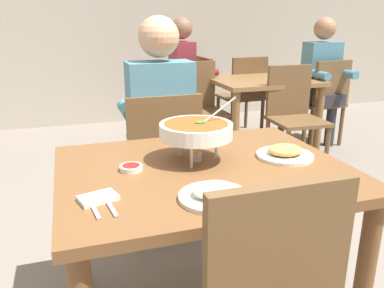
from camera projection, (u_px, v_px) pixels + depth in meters
name	position (u px, v px, depth m)	size (l,w,h in m)	color
cafe_rear_partition	(101.00, 1.00, 4.70)	(10.00, 0.10, 3.00)	#BCB2A3
dining_table_main	(203.00, 192.00, 1.59)	(1.14, 0.90, 0.73)	brown
chair_diner_main	(161.00, 158.00, 2.29)	(0.44, 0.44, 0.90)	brown
diner_main	(159.00, 118.00, 2.25)	(0.40, 0.45, 1.31)	#2D2D38
curry_bowl	(196.00, 131.00, 1.59)	(0.33, 0.30, 0.26)	silver
rice_plate	(215.00, 194.00, 1.27)	(0.24, 0.24, 0.06)	white
appetizer_plate	(285.00, 153.00, 1.66)	(0.24, 0.24, 0.06)	white
sauce_dish	(131.00, 168.00, 1.52)	(0.09, 0.09, 0.02)	white
napkin_folded	(98.00, 198.00, 1.27)	(0.12, 0.08, 0.02)	white
fork_utensil	(93.00, 207.00, 1.22)	(0.01, 0.17, 0.01)	silver
spoon_utensil	(109.00, 205.00, 1.23)	(0.01, 0.17, 0.01)	silver
dining_table_far	(263.00, 92.00, 3.88)	(1.00, 0.80, 0.73)	brown
chair_bg_left	(195.00, 94.00, 4.26)	(0.45, 0.45, 0.90)	brown
chair_bg_middle	(323.00, 98.00, 4.04)	(0.48, 0.48, 0.90)	brown
chair_bg_right	(198.00, 103.00, 3.77)	(0.46, 0.46, 0.90)	brown
chair_bg_corner	(244.00, 92.00, 4.38)	(0.46, 0.46, 0.90)	brown
chair_bg_window	(293.00, 111.00, 3.48)	(0.46, 0.46, 0.90)	brown
patron_bg_left	(186.00, 73.00, 4.11)	(0.45, 0.40, 1.31)	#2D2D38
patron_bg_middle	(323.00, 75.00, 4.00)	(0.40, 0.45, 1.31)	#2D2D38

